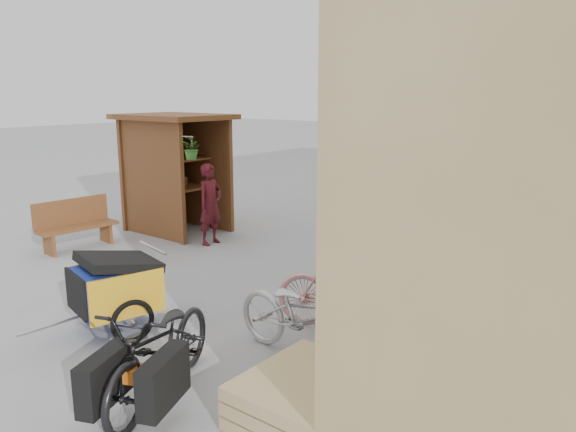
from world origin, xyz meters
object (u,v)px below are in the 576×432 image
Objects in this scene: bike_2 at (397,265)px; bike_5 at (456,248)px; bench at (76,223)px; bike_3 at (397,261)px; person_kiosk at (210,204)px; bike_4 at (424,252)px; child_trailer at (116,286)px; bike_1 at (347,290)px; bike_7 at (474,227)px; pallet_stack at (307,398)px; cargo_bike at (160,350)px; shopping_carts at (544,214)px; bike_0 at (306,317)px; bike_6 at (463,237)px; kiosk at (172,156)px.

bike_2 reaches higher than bike_5.
bench is 6.03m from bike_2.
bike_5 is at bearing -18.65° from bike_3.
person_kiosk is 4.05m from bike_3.
bike_4 is (0.00, 0.91, -0.06)m from bike_3.
bike_5 is (2.48, 4.43, -0.08)m from child_trailer.
bike_3 is at bearing -97.25° from person_kiosk.
bike_1 is at bearing -176.19° from bike_3.
person_kiosk is 4.55m from bike_1.
bike_3 is 2.47m from bike_7.
cargo_bike reaches higher than pallet_stack.
bike_4 is (-0.09, 1.09, -0.08)m from bike_2.
bike_1 is (-0.75, -5.86, -0.03)m from shopping_carts.
bike_1 reaches higher than shopping_carts.
bike_0 reaches higher than pallet_stack.
shopping_carts is at bearing -22.83° from bike_7.
bike_1 is 1.37m from bike_2.
bike_2 is at bearing 167.40° from bike_6.
bike_5 is (0.77, 5.15, -0.02)m from cargo_bike.
pallet_stack is at bearing 1.60° from cargo_bike.
pallet_stack is 0.60× the size of cargo_bike.
shopping_carts is at bearing -12.93° from bike_3.
kiosk is 5.99m from bike_1.
bike_6 is at bearing -108.44° from shopping_carts.
bike_2 is at bearing -17.13° from bike_1.
child_trailer is at bearing 143.74° from bike_4.
shopping_carts is at bearing 90.00° from pallet_stack.
bike_0 is 1.20× the size of bike_3.
cargo_bike is (1.71, -0.72, -0.05)m from child_trailer.
bike_2 is (5.88, 1.32, 0.02)m from bench.
bike_4 is 1.00× the size of bike_5.
bike_2 is 1.10m from bike_4.
person_kiosk is at bearing 74.77° from bike_2.
bike_6 is (-0.23, 0.88, -0.04)m from bike_5.
bike_2 is (-0.11, 2.29, -0.01)m from bike_0.
bike_5 is (0.17, 3.69, -0.03)m from bike_0.
pallet_stack is 0.73× the size of bike_6.
bike_6 is at bearing -16.32° from bike_4.
cargo_bike is at bearing 163.68° from bike_6.
bike_4 is at bearing 4.28° from kiosk.
cargo_bike reaches higher than bike_5.
bike_1 is 2.46m from bike_4.
shopping_carts is 4.56m from bike_2.
bike_7 reaches higher than shopping_carts.
child_trailer is at bearing -48.53° from kiosk.
bike_3 is at bearing 70.88° from child_trailer.
bike_3 is at bearing 158.23° from bike_5.
cargo_bike reaches higher than child_trailer.
bench is 6.07m from bike_0.
bike_1 is 1.07× the size of bike_6.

